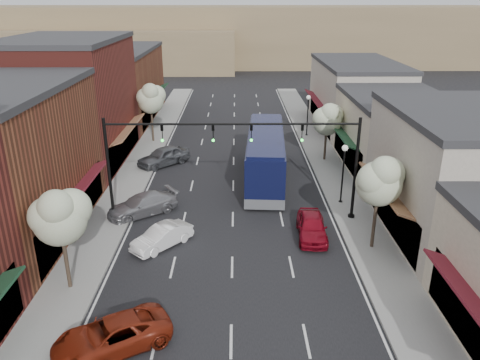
{
  "coord_description": "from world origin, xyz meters",
  "views": [
    {
      "loc": [
        0.26,
        -20.4,
        14.02
      ],
      "look_at": [
        0.5,
        9.64,
        2.2
      ],
      "focal_mm": 35.0,
      "sensor_mm": 36.0,
      "label": 1
    }
  ],
  "objects_px": {
    "red_hatchback": "(312,226)",
    "parked_car_c": "(142,205)",
    "signal_mast_left": "(144,154)",
    "lamp_post_near": "(344,165)",
    "tree_left_far": "(151,98)",
    "coach_bus": "(266,155)",
    "tree_right_far": "(328,118)",
    "parked_car_d": "(164,156)",
    "lamp_post_far": "(308,109)",
    "tree_left_near": "(60,215)",
    "parked_car_a": "(112,336)",
    "signal_mast_right": "(320,154)",
    "tree_right_near": "(380,179)",
    "parked_car_b": "(162,237)"
  },
  "relations": [
    {
      "from": "red_hatchback",
      "to": "parked_car_c",
      "type": "xyz_separation_m",
      "value": [
        -11.12,
        3.4,
        -0.03
      ]
    },
    {
      "from": "signal_mast_left",
      "to": "lamp_post_near",
      "type": "xyz_separation_m",
      "value": [
        13.42,
        2.5,
        -1.62
      ]
    },
    {
      "from": "tree_left_far",
      "to": "coach_bus",
      "type": "distance_m",
      "value": 15.3
    },
    {
      "from": "tree_right_far",
      "to": "red_hatchback",
      "type": "distance_m",
      "value": 15.24
    },
    {
      "from": "tree_right_far",
      "to": "parked_car_d",
      "type": "height_order",
      "value": "tree_right_far"
    },
    {
      "from": "signal_mast_left",
      "to": "red_hatchback",
      "type": "height_order",
      "value": "signal_mast_left"
    },
    {
      "from": "coach_bus",
      "to": "parked_car_d",
      "type": "height_order",
      "value": "coach_bus"
    },
    {
      "from": "lamp_post_far",
      "to": "red_hatchback",
      "type": "bearing_deg",
      "value": -97.28
    },
    {
      "from": "tree_left_near",
      "to": "parked_car_d",
      "type": "relative_size",
      "value": 1.17
    },
    {
      "from": "parked_car_a",
      "to": "parked_car_c",
      "type": "xyz_separation_m",
      "value": [
        -1.17,
        13.27,
        0.02
      ]
    },
    {
      "from": "tree_left_near",
      "to": "parked_car_c",
      "type": "distance_m",
      "value": 9.79
    },
    {
      "from": "parked_car_d",
      "to": "signal_mast_right",
      "type": "bearing_deg",
      "value": 3.3
    },
    {
      "from": "signal_mast_right",
      "to": "tree_right_near",
      "type": "relative_size",
      "value": 1.38
    },
    {
      "from": "lamp_post_far",
      "to": "parked_car_a",
      "type": "xyz_separation_m",
      "value": [
        -12.83,
        -32.42,
        -2.32
      ]
    },
    {
      "from": "lamp_post_near",
      "to": "lamp_post_far",
      "type": "xyz_separation_m",
      "value": [
        0.0,
        17.5,
        0.0
      ]
    },
    {
      "from": "tree_left_near",
      "to": "parked_car_b",
      "type": "xyz_separation_m",
      "value": [
        4.05,
        4.4,
        -3.57
      ]
    },
    {
      "from": "tree_right_far",
      "to": "parked_car_b",
      "type": "xyz_separation_m",
      "value": [
        -12.55,
        -15.6,
        -3.34
      ]
    },
    {
      "from": "signal_mast_left",
      "to": "parked_car_a",
      "type": "xyz_separation_m",
      "value": [
        0.59,
        -12.42,
        -3.93
      ]
    },
    {
      "from": "signal_mast_right",
      "to": "tree_right_near",
      "type": "height_order",
      "value": "signal_mast_right"
    },
    {
      "from": "signal_mast_right",
      "to": "parked_car_b",
      "type": "bearing_deg",
      "value": -159.61
    },
    {
      "from": "tree_left_far",
      "to": "lamp_post_far",
      "type": "relative_size",
      "value": 1.38
    },
    {
      "from": "signal_mast_right",
      "to": "lamp_post_near",
      "type": "relative_size",
      "value": 1.85
    },
    {
      "from": "tree_right_far",
      "to": "tree_left_far",
      "type": "xyz_separation_m",
      "value": [
        -16.6,
        6.0,
        0.61
      ]
    },
    {
      "from": "lamp_post_far",
      "to": "parked_car_a",
      "type": "relative_size",
      "value": 0.89
    },
    {
      "from": "signal_mast_right",
      "to": "tree_left_far",
      "type": "relative_size",
      "value": 1.34
    },
    {
      "from": "parked_car_c",
      "to": "parked_car_d",
      "type": "xyz_separation_m",
      "value": [
        0.0,
        10.09,
        0.11
      ]
    },
    {
      "from": "lamp_post_far",
      "to": "red_hatchback",
      "type": "distance_m",
      "value": 22.84
    },
    {
      "from": "tree_left_far",
      "to": "parked_car_a",
      "type": "bearing_deg",
      "value": -83.94
    },
    {
      "from": "parked_car_a",
      "to": "tree_right_near",
      "type": "bearing_deg",
      "value": 92.25
    },
    {
      "from": "parked_car_c",
      "to": "parked_car_d",
      "type": "relative_size",
      "value": 1.01
    },
    {
      "from": "parked_car_a",
      "to": "parked_car_c",
      "type": "distance_m",
      "value": 13.32
    },
    {
      "from": "signal_mast_right",
      "to": "tree_right_far",
      "type": "xyz_separation_m",
      "value": [
        2.73,
        11.95,
        -0.63
      ]
    },
    {
      "from": "tree_right_far",
      "to": "tree_left_near",
      "type": "bearing_deg",
      "value": -129.69
    },
    {
      "from": "coach_bus",
      "to": "tree_left_near",
      "type": "bearing_deg",
      "value": -121.2
    },
    {
      "from": "parked_car_b",
      "to": "parked_car_c",
      "type": "distance_m",
      "value": 4.92
    },
    {
      "from": "tree_right_near",
      "to": "coach_bus",
      "type": "relative_size",
      "value": 0.45
    },
    {
      "from": "coach_bus",
      "to": "parked_car_b",
      "type": "height_order",
      "value": "coach_bus"
    },
    {
      "from": "tree_right_far",
      "to": "parked_car_a",
      "type": "height_order",
      "value": "tree_right_far"
    },
    {
      "from": "red_hatchback",
      "to": "parked_car_b",
      "type": "height_order",
      "value": "red_hatchback"
    },
    {
      "from": "parked_car_a",
      "to": "parked_car_b",
      "type": "height_order",
      "value": "parked_car_a"
    },
    {
      "from": "tree_left_far",
      "to": "tree_right_near",
      "type": "bearing_deg",
      "value": -52.96
    },
    {
      "from": "red_hatchback",
      "to": "lamp_post_near",
      "type": "bearing_deg",
      "value": 63.7
    },
    {
      "from": "parked_car_a",
      "to": "parked_car_c",
      "type": "bearing_deg",
      "value": 155.27
    },
    {
      "from": "tree_left_near",
      "to": "tree_left_far",
      "type": "bearing_deg",
      "value": 90.0
    },
    {
      "from": "tree_right_near",
      "to": "parked_car_b",
      "type": "distance_m",
      "value": 13.12
    },
    {
      "from": "tree_right_far",
      "to": "lamp_post_far",
      "type": "height_order",
      "value": "tree_right_far"
    },
    {
      "from": "signal_mast_right",
      "to": "lamp_post_far",
      "type": "distance_m",
      "value": 20.19
    },
    {
      "from": "tree_left_far",
      "to": "parked_car_b",
      "type": "bearing_deg",
      "value": -79.37
    },
    {
      "from": "signal_mast_right",
      "to": "tree_left_near",
      "type": "distance_m",
      "value": 16.05
    },
    {
      "from": "tree_left_far",
      "to": "signal_mast_right",
      "type": "bearing_deg",
      "value": -52.29
    }
  ]
}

